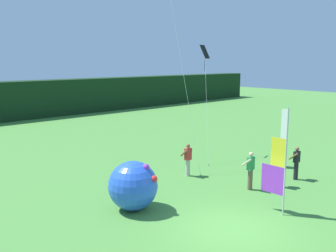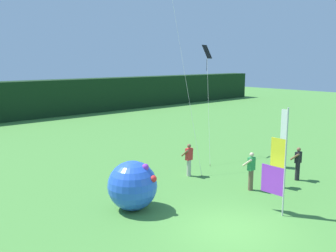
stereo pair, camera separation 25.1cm
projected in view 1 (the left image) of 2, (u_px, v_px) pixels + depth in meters
The scene contains 8 objects.
ground_plane at pixel (231, 229), 13.01m from camera, with size 120.00×120.00×0.00m, color #478438.
banner_flag at pixel (278, 163), 14.09m from camera, with size 0.06×1.03×4.16m.
person_near_banner at pixel (250, 170), 16.86m from camera, with size 0.55×0.48×1.77m.
person_mid_field at pixel (188, 159), 18.91m from camera, with size 0.55×0.48×1.68m.
person_far_left at pixel (278, 169), 17.26m from camera, with size 0.55×0.48×1.61m.
person_far_right at pixel (296, 162), 18.33m from camera, with size 0.55×0.48×1.66m.
inflatable_balloon at pixel (133, 186), 14.59m from camera, with size 1.96×1.96×1.96m.
kite_black_diamond_0 at pixel (205, 57), 22.67m from camera, with size 2.44×2.53×6.79m.
Camera 1 is at (-9.94, -7.38, 5.83)m, focal length 39.69 mm.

